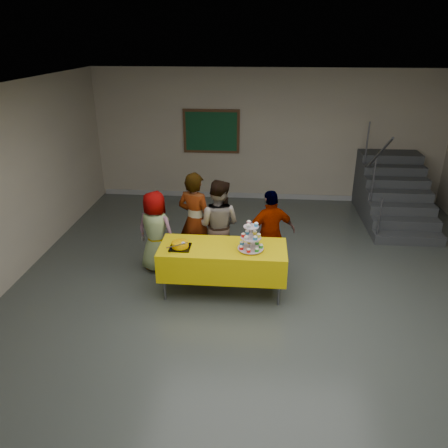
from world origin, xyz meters
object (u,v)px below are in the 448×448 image
(schoolchild_d, at_px, (271,233))
(noticeboard, at_px, (211,131))
(cupcake_stand, at_px, (251,240))
(bear_cake, at_px, (180,244))
(bake_table, at_px, (223,260))
(schoolchild_a, at_px, (156,232))
(schoolchild_b, at_px, (195,221))
(schoolchild_c, at_px, (218,225))
(staircase, at_px, (392,194))

(schoolchild_d, bearing_deg, noticeboard, -92.13)
(cupcake_stand, distance_m, bear_cake, 1.04)
(bake_table, distance_m, schoolchild_a, 1.32)
(schoolchild_b, distance_m, schoolchild_d, 1.25)
(cupcake_stand, xyz_separation_m, schoolchild_c, (-0.56, 0.85, -0.16))
(bake_table, relative_size, schoolchild_a, 1.37)
(schoolchild_b, height_order, noticeboard, noticeboard)
(bear_cake, bearing_deg, staircase, 41.19)
(schoolchild_d, distance_m, staircase, 3.83)
(schoolchild_a, bearing_deg, bake_table, 169.26)
(bear_cake, height_order, noticeboard, noticeboard)
(noticeboard, bearing_deg, bake_table, -81.46)
(staircase, bearing_deg, noticeboard, 168.18)
(cupcake_stand, height_order, schoolchild_a, schoolchild_a)
(schoolchild_b, distance_m, noticeboard, 3.54)
(cupcake_stand, distance_m, schoolchild_b, 1.26)
(cupcake_stand, bearing_deg, bear_cake, -178.87)
(bake_table, height_order, schoolchild_d, schoolchild_d)
(cupcake_stand, distance_m, schoolchild_c, 1.03)
(bake_table, distance_m, noticeboard, 4.40)
(bake_table, distance_m, staircase, 4.78)
(bake_table, distance_m, cupcake_stand, 0.56)
(bake_table, distance_m, schoolchild_c, 0.82)
(schoolchild_c, bearing_deg, bake_table, 114.61)
(schoolchild_b, xyz_separation_m, noticeboard, (-0.11, 3.46, 0.77))
(schoolchild_b, height_order, schoolchild_c, schoolchild_b)
(schoolchild_a, bearing_deg, schoolchild_c, -153.65)
(bake_table, bearing_deg, cupcake_stand, -9.54)
(schoolchild_c, height_order, staircase, staircase)
(schoolchild_a, relative_size, schoolchild_b, 0.82)
(bear_cake, xyz_separation_m, schoolchild_a, (-0.54, 0.71, -0.14))
(schoolchild_a, bearing_deg, bear_cake, 144.51)
(bear_cake, distance_m, staircase, 5.30)
(cupcake_stand, relative_size, schoolchild_c, 0.29)
(schoolchild_c, distance_m, schoolchild_d, 0.87)
(bake_table, xyz_separation_m, cupcake_stand, (0.41, -0.07, 0.38))
(schoolchild_d, bearing_deg, bear_cake, 5.77)
(staircase, distance_m, noticeboard, 4.23)
(bake_table, distance_m, schoolchild_b, 0.98)
(schoolchild_b, xyz_separation_m, schoolchild_d, (1.24, -0.14, -0.11))
(bear_cake, bearing_deg, schoolchild_d, 28.44)
(bake_table, bearing_deg, schoolchild_c, 100.70)
(schoolchild_b, relative_size, noticeboard, 1.28)
(cupcake_stand, bearing_deg, schoolchild_a, 156.26)
(bake_table, bearing_deg, schoolchild_d, 41.61)
(bake_table, bearing_deg, schoolchild_b, 124.17)
(bear_cake, xyz_separation_m, noticeboard, (-0.01, 4.32, 0.77))
(bake_table, distance_m, schoolchild_d, 0.97)
(cupcake_stand, xyz_separation_m, staircase, (2.95, 3.46, -0.45))
(schoolchild_c, distance_m, staircase, 4.38)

